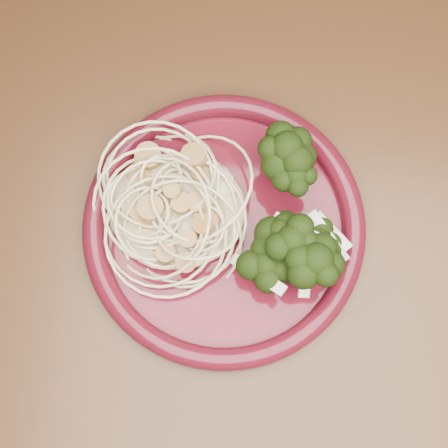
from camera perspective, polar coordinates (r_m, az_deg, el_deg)
name	(u,v)px	position (r m, az deg, el deg)	size (l,w,h in m)	color
dining_table	(159,268)	(0.72, -5.98, -4.00)	(1.20, 0.80, 0.75)	#472814
dinner_plate	(224,226)	(0.61, 0.00, -0.22)	(0.34, 0.34, 0.02)	#510D18
spaghetti_pile	(177,207)	(0.61, -4.36, 1.58)	(0.14, 0.12, 0.03)	beige
scallop_cluster	(174,196)	(0.57, -4.63, 2.56)	(0.12, 0.12, 0.04)	#AB7C3A
broccoli_pile	(284,241)	(0.59, 5.53, -1.58)	(0.10, 0.17, 0.06)	black
onion_garnish	(288,233)	(0.55, 5.88, -0.78)	(0.07, 0.11, 0.06)	#EEE7C9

